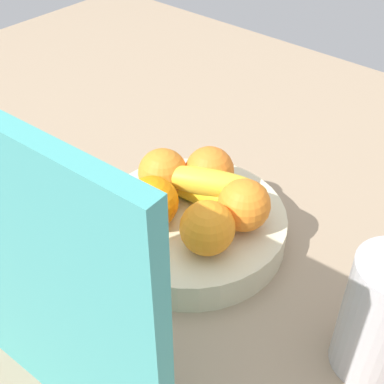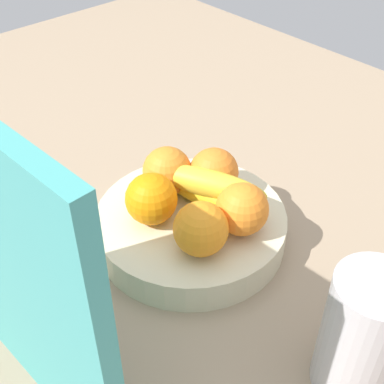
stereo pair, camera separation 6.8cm
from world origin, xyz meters
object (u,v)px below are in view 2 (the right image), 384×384
fruit_bowl (192,226)px  cutting_board (17,279)px  orange_front_left (151,199)px  banana_bunch (206,188)px  orange_back_right (167,171)px  orange_back_left (214,172)px  thermos_tumbler (363,335)px  orange_front_right (201,229)px  orange_center (242,209)px

fruit_bowl → cutting_board: bearing=104.0°
orange_front_left → banana_bunch: orange_front_left is taller
fruit_bowl → orange_back_right: orange_back_right is taller
orange_front_left → banana_bunch: size_ratio=0.40×
orange_back_left → banana_bunch: orange_back_left is taller
fruit_bowl → thermos_tumbler: (-29.19, 2.37, 5.72)cm
orange_back_right → fruit_bowl: bearing=171.9°
fruit_bowl → orange_back_right: bearing=-8.1°
thermos_tumbler → orange_front_left: bearing=4.4°
banana_bunch → orange_back_right: bearing=17.5°
orange_front_right → thermos_tumbler: (-23.19, -1.58, -0.26)cm
orange_back_left → fruit_bowl: bearing=105.1°
orange_front_left → cutting_board: bearing=113.3°
orange_back_left → thermos_tumbler: bearing=165.2°
orange_front_left → orange_center: (-9.89, -7.64, 0.00)cm
orange_front_left → orange_back_left: (-1.43, -10.61, 0.00)cm
orange_center → cutting_board: bearing=90.2°
orange_back_left → cutting_board: cutting_board is taller
banana_bunch → orange_front_left: bearing=69.7°
thermos_tumbler → cutting_board: bearing=49.3°
cutting_board → orange_back_right: bearing=-68.1°
orange_front_left → orange_back_left: same height
orange_center → orange_back_left: (8.46, -2.98, 0.00)cm
cutting_board → fruit_bowl: bearing=-78.9°
thermos_tumbler → orange_back_right: bearing=-5.3°
orange_front_left → thermos_tumbler: bearing=-175.6°
fruit_bowl → orange_front_right: bearing=146.6°
orange_front_right → orange_back_left: (7.56, -9.71, 0.00)cm
orange_front_left → orange_center: 12.49cm
fruit_bowl → orange_back_right: size_ratio=3.78×
banana_bunch → thermos_tumbler: size_ratio=1.14×
banana_bunch → thermos_tumbler: bearing=169.8°
fruit_bowl → orange_front_left: bearing=58.4°
cutting_board → orange_back_left: bearing=-78.7°
fruit_bowl → orange_back_right: (6.41, -0.91, 5.98)cm
orange_back_left → cutting_board: (-8.59, 33.88, 9.69)cm
orange_back_left → thermos_tumbler: size_ratio=0.45×
fruit_bowl → banana_bunch: size_ratio=1.51×
orange_front_left → cutting_board: (-10.02, 23.27, 9.69)cm
orange_back_left → banana_bunch: (-1.43, 2.86, -0.55)cm
fruit_bowl → cutting_board: (-7.03, 28.12, 15.67)cm
banana_bunch → orange_back_left: bearing=-63.4°
fruit_bowl → cutting_board: size_ratio=0.77×
orange_front_right → banana_bunch: (6.12, -6.85, -0.55)cm
orange_back_right → orange_back_left: bearing=-135.1°
orange_center → thermos_tumbler: (-22.29, 5.15, -0.26)cm
orange_back_left → thermos_tumbler: thermos_tumbler is taller
cutting_board → thermos_tumbler: 35.40cm
banana_bunch → cutting_board: cutting_board is taller
orange_back_left → orange_back_right: bearing=44.9°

